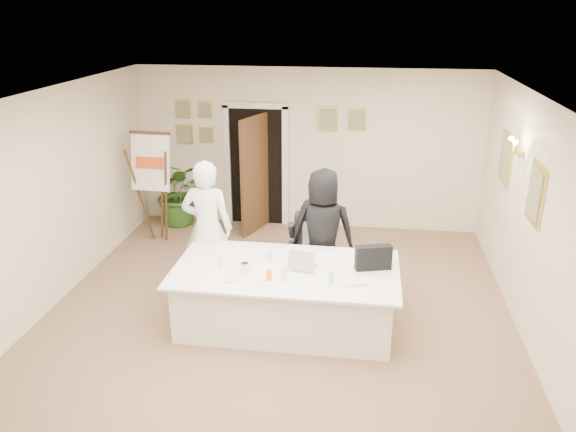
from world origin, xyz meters
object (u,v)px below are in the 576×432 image
Objects in this scene: flip_chart at (156,193)px; oj_glass at (269,276)px; standing_woman at (323,232)px; potted_palm at (180,192)px; seated_man at (309,242)px; steel_jug at (245,267)px; conference_table at (286,296)px; laptop at (302,257)px; standing_man at (207,228)px; paper_stack at (355,281)px; laptop_bag at (373,258)px.

oj_glass is at bearing -48.48° from flip_chart.
standing_woman is 3.54m from potted_palm.
standing_woman is at bearing -44.00° from seated_man.
standing_woman is at bearing 52.98° from steel_jug.
seated_man is at bearing -42.87° from standing_woman.
conference_table is 21.01× the size of oj_glass.
standing_woman reaches higher than laptop.
potted_palm reaches higher than laptop.
standing_man is 17.17× the size of steel_jug.
paper_stack is (0.47, -1.21, -0.09)m from standing_woman.
standing_man is 5.44× the size of laptop.
potted_palm reaches higher than laptop_bag.
potted_palm is at bearing 137.51° from seated_man.
laptop_bag is 1.55m from steel_jug.
seated_man is 2.94m from flip_chart.
conference_table is at bearing -102.10° from seated_man.
oj_glass is at bearing -105.52° from seated_man.
oj_glass is 1.18× the size of steel_jug.
standing_man is at bearing 5.62° from standing_woman.
laptop is 0.80× the size of laptop_bag.
paper_stack is at bearing 152.83° from standing_man.
steel_jug is at bearing -59.83° from potted_palm.
oj_glass is (2.38, -2.69, -0.02)m from flip_chart.
seated_man reaches higher than conference_table.
standing_man is 1.51m from oj_glass.
potted_palm is at bearing 81.52° from flip_chart.
seated_man is at bearing -38.37° from potted_palm.
flip_chart is 3.54m from laptop.
flip_chart reaches higher than conference_table.
laptop_bag is (2.22, -0.59, -0.02)m from standing_man.
steel_jug is at bearing 50.00° from standing_woman.
steel_jug is (0.71, -0.88, -0.11)m from standing_man.
potted_palm is at bearing 122.70° from oj_glass.
seated_man is 0.36m from standing_woman.
flip_chart is at bearing -28.38° from standing_woman.
standing_man is 4.34× the size of laptop_bag.
standing_woman is at bearing 90.14° from laptop.
standing_man reaches higher than potted_palm.
seated_man is at bearing 115.37° from laptop_bag.
paper_stack is (0.84, -0.25, 0.40)m from conference_table.
seated_man is 11.66× the size of steel_jug.
laptop is 0.54m from oj_glass.
seated_man is 0.69× the size of flip_chart.
steel_jug is (-0.63, -1.28, 0.19)m from seated_man.
laptop_bag reaches higher than paper_stack.
oj_glass is (-0.30, -1.49, 0.20)m from seated_man.
paper_stack is (2.02, -0.98, -0.15)m from standing_man.
paper_stack is at bearing -46.47° from potted_palm.
oj_glass is (-0.51, -1.32, -0.04)m from standing_woman.
laptop_bag is 1.35× the size of paper_stack.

